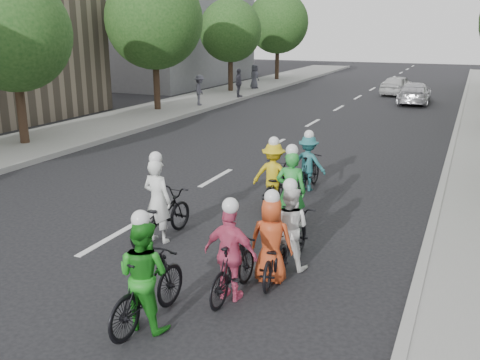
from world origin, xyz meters
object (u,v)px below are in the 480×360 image
Objects in this scene: spectator_0 at (200,90)px; spectator_1 at (239,83)px; cyclist_1 at (146,282)px; spectator_2 at (254,77)px; cyclist_3 at (232,262)px; follow_car_lead at (414,93)px; cyclist_2 at (274,181)px; cyclist_7 at (308,167)px; cyclist_4 at (272,249)px; cyclist_5 at (291,201)px; cyclist_6 at (290,235)px; cyclist_0 at (160,212)px; follow_car_trail at (398,85)px.

spectator_1 is at bearing -25.95° from spectator_0.
spectator_2 is (-9.77, 28.26, 0.27)m from cyclist_1.
spectator_0 is (-10.19, 18.35, 0.33)m from cyclist_3.
spectator_1 is at bearing 11.77° from follow_car_lead.
cyclist_2 is 1.16× the size of spectator_1.
spectator_0 is at bearing -47.44° from cyclist_7.
cyclist_7 is (-0.95, 5.36, 0.06)m from cyclist_4.
cyclist_7 is (-0.51, 2.99, -0.03)m from cyclist_5.
cyclist_6 is at bearing 88.73° from follow_car_lead.
cyclist_3 is 1.05× the size of cyclist_7.
cyclist_0 reaches higher than follow_car_lead.
cyclist_4 is at bearing -144.65° from spectator_2.
cyclist_5 reaches higher than follow_car_lead.
cyclist_6 is at bearing 102.69° from follow_car_trail.
cyclist_5 is 21.45m from follow_car_lead.
cyclist_4 reaches higher than follow_car_trail.
cyclist_1 is 0.97× the size of cyclist_5.
spectator_1 is (0.56, 3.91, 0.04)m from spectator_0.
cyclist_4 is at bearing 88.47° from follow_car_lead.
cyclist_3 is 24.66m from follow_car_lead.
cyclist_5 is 0.46× the size of follow_car_lead.
cyclist_5 reaches higher than cyclist_7.
spectator_0 is (-8.90, -10.13, 0.33)m from follow_car_trail.
cyclist_7 is at bearing -141.71° from spectator_2.
cyclist_2 is 20.09m from follow_car_lead.
spectator_0 is at bearing 162.06° from spectator_1.
follow_car_lead is (0.73, 18.45, -0.02)m from cyclist_7.
cyclist_2 reaches higher than cyclist_7.
follow_car_trail is (-1.65, 27.62, 0.06)m from cyclist_4.
spectator_2 is at bearing -76.42° from cyclist_4.
cyclist_0 is 3.25m from cyclist_1.
spectator_1 is at bearing -56.38° from cyclist_7.
cyclist_0 is 0.47× the size of follow_car_lead.
cyclist_2 is at bearing 99.73° from follow_car_trail.
spectator_1 is (-9.78, -2.41, 0.39)m from follow_car_lead.
cyclist_7 is at bearing -82.35° from cyclist_3.
spectator_2 is (-0.93, 4.78, -0.04)m from spectator_1.
follow_car_trail is 10.42m from spectator_1.
cyclist_2 is 1.65m from cyclist_5.
cyclist_5 is at bearing -138.51° from cyclist_0.
follow_car_lead is at bearing 119.57° from follow_car_trail.
spectator_1 is (-9.64, 22.25, 0.37)m from cyclist_3.
cyclist_7 is (0.20, 7.44, -0.05)m from cyclist_1.
cyclist_3 is 1.57m from cyclist_6.
cyclist_3 is at bearing -119.67° from cyclist_1.
cyclist_1 reaches higher than spectator_2.
cyclist_0 is 1.22× the size of spectator_2.
cyclist_4 is 1.05× the size of spectator_0.
spectator_2 is at bearing -15.37° from spectator_0.
cyclist_4 is 0.40× the size of follow_car_lead.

